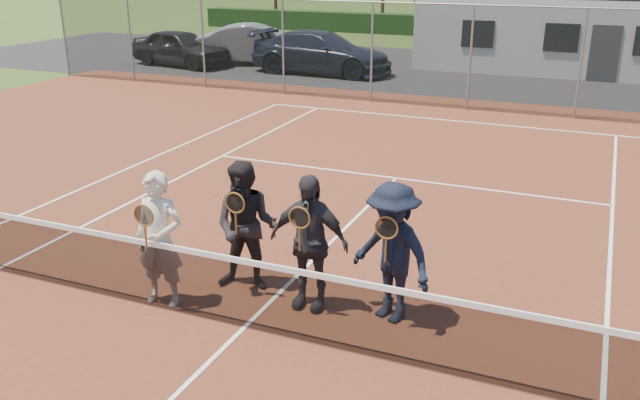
% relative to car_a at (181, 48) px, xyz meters
% --- Properties ---
extents(ground, '(220.00, 220.00, 0.00)m').
position_rel_car_a_xyz_m(ground, '(12.49, 2.76, -0.74)').
color(ground, '#30481A').
rests_on(ground, ground).
extents(court_surface, '(30.00, 30.00, 0.02)m').
position_rel_car_a_xyz_m(court_surface, '(12.49, -17.24, -0.73)').
color(court_surface, '#562819').
rests_on(court_surface, ground).
extents(tarmac_carpark, '(40.00, 12.00, 0.01)m').
position_rel_car_a_xyz_m(tarmac_carpark, '(8.49, 2.76, -0.73)').
color(tarmac_carpark, black).
rests_on(tarmac_carpark, ground).
extents(hedge_row, '(40.00, 1.20, 1.10)m').
position_rel_car_a_xyz_m(hedge_row, '(12.49, 14.76, -0.19)').
color(hedge_row, black).
rests_on(hedge_row, ground).
extents(car_a, '(4.56, 2.46, 1.47)m').
position_rel_car_a_xyz_m(car_a, '(0.00, 0.00, 0.00)').
color(car_a, black).
rests_on(car_a, ground).
extents(car_b, '(5.19, 3.41, 1.62)m').
position_rel_car_a_xyz_m(car_b, '(2.68, 1.67, 0.07)').
color(car_b, gray).
rests_on(car_b, ground).
extents(car_c, '(5.56, 2.45, 1.59)m').
position_rel_car_a_xyz_m(car_c, '(6.04, 0.53, 0.06)').
color(car_c, black).
rests_on(car_c, ground).
extents(court_markings, '(11.03, 23.83, 0.01)m').
position_rel_car_a_xyz_m(court_markings, '(12.49, -17.24, -0.71)').
color(court_markings, white).
rests_on(court_markings, court_surface).
extents(tennis_net, '(11.68, 0.08, 1.10)m').
position_rel_car_a_xyz_m(tennis_net, '(12.49, -17.24, -0.20)').
color(tennis_net, slate).
rests_on(tennis_net, ground).
extents(perimeter_fence, '(30.07, 0.07, 3.02)m').
position_rel_car_a_xyz_m(perimeter_fence, '(12.49, -3.74, 0.79)').
color(perimeter_fence, slate).
rests_on(perimeter_fence, ground).
extents(player_a, '(0.69, 0.53, 1.80)m').
position_rel_car_a_xyz_m(player_a, '(11.20, -17.08, 0.19)').
color(player_a, beige).
rests_on(player_a, court_surface).
extents(player_b, '(1.00, 0.85, 1.80)m').
position_rel_car_a_xyz_m(player_b, '(12.01, -16.25, 0.18)').
color(player_b, black).
rests_on(player_b, court_surface).
extents(player_c, '(1.07, 0.52, 1.80)m').
position_rel_car_a_xyz_m(player_c, '(12.99, -16.40, 0.19)').
color(player_c, '#27272C').
rests_on(player_c, court_surface).
extents(player_d, '(1.33, 1.07, 1.80)m').
position_rel_car_a_xyz_m(player_d, '(14.06, -16.29, 0.18)').
color(player_d, black).
rests_on(player_d, court_surface).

